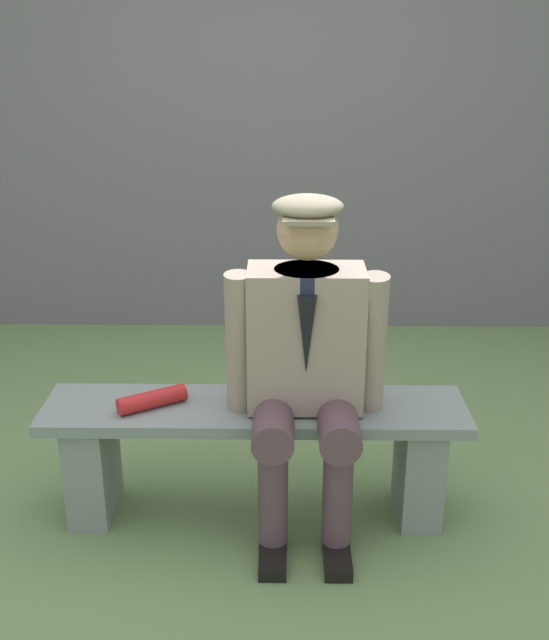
% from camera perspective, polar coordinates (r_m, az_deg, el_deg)
% --- Properties ---
extents(ground_plane, '(30.00, 30.00, 0.00)m').
position_cam_1_polar(ground_plane, '(3.15, -1.43, -14.23)').
color(ground_plane, '#658149').
extents(bench, '(1.62, 0.37, 0.48)m').
position_cam_1_polar(bench, '(2.98, -1.49, -9.35)').
color(bench, slate).
rests_on(bench, ground).
extents(seated_man, '(0.60, 0.54, 1.29)m').
position_cam_1_polar(seated_man, '(2.74, 2.38, -2.76)').
color(seated_man, gray).
rests_on(seated_man, ground).
extents(rolled_magazine, '(0.26, 0.19, 0.07)m').
position_cam_1_polar(rolled_magazine, '(2.90, -9.24, -5.95)').
color(rolled_magazine, '#B21E1E').
rests_on(rolled_magazine, bench).
extents(stadium_wall, '(12.00, 0.24, 2.32)m').
position_cam_1_polar(stadium_wall, '(4.81, -0.60, 13.09)').
color(stadium_wall, slate).
rests_on(stadium_wall, ground).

